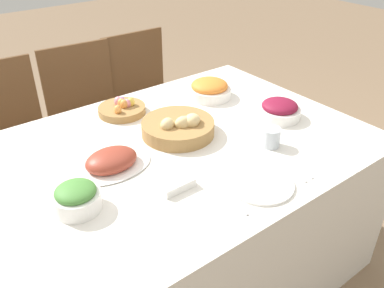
{
  "coord_description": "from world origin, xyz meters",
  "views": [
    {
      "loc": [
        -0.81,
        -1.18,
        1.61
      ],
      "look_at": [
        0.03,
        -0.09,
        0.77
      ],
      "focal_mm": 38.0,
      "sensor_mm": 36.0,
      "label": 1
    }
  ],
  "objects_px": {
    "egg_basket": "(122,109)",
    "chair_far_center": "(90,117)",
    "chair_far_left": "(11,141)",
    "ham_platter": "(112,161)",
    "knife": "(287,170)",
    "butter_dish": "(175,184)",
    "green_salad_bowl": "(77,198)",
    "drinking_cup": "(271,137)",
    "bread_basket": "(179,127)",
    "carrot_bowl": "(209,89)",
    "fork": "(230,200)",
    "spoon": "(293,167)",
    "chair_far_right": "(146,100)",
    "dinner_plate": "(260,184)",
    "beet_salad_bowl": "(279,110)"
  },
  "relations": [
    {
      "from": "egg_basket",
      "to": "chair_far_center",
      "type": "bearing_deg",
      "value": 85.83
    },
    {
      "from": "chair_far_left",
      "to": "ham_platter",
      "type": "xyz_separation_m",
      "value": [
        0.17,
        -0.88,
        0.27
      ]
    },
    {
      "from": "knife",
      "to": "butter_dish",
      "type": "xyz_separation_m",
      "value": [
        -0.39,
        0.17,
        0.01
      ]
    },
    {
      "from": "egg_basket",
      "to": "green_salad_bowl",
      "type": "height_order",
      "value": "green_salad_bowl"
    },
    {
      "from": "ham_platter",
      "to": "drinking_cup",
      "type": "distance_m",
      "value": 0.65
    },
    {
      "from": "chair_far_left",
      "to": "egg_basket",
      "type": "height_order",
      "value": "chair_far_left"
    },
    {
      "from": "bread_basket",
      "to": "carrot_bowl",
      "type": "bearing_deg",
      "value": 32.02
    },
    {
      "from": "bread_basket",
      "to": "knife",
      "type": "bearing_deg",
      "value": -70.88
    },
    {
      "from": "ham_platter",
      "to": "fork",
      "type": "relative_size",
      "value": 1.72
    },
    {
      "from": "chair_far_center",
      "to": "knife",
      "type": "height_order",
      "value": "chair_far_center"
    },
    {
      "from": "spoon",
      "to": "drinking_cup",
      "type": "bearing_deg",
      "value": 70.18
    },
    {
      "from": "chair_far_right",
      "to": "dinner_plate",
      "type": "height_order",
      "value": "chair_far_right"
    },
    {
      "from": "dinner_plate",
      "to": "drinking_cup",
      "type": "bearing_deg",
      "value": 36.08
    },
    {
      "from": "spoon",
      "to": "butter_dish",
      "type": "xyz_separation_m",
      "value": [
        -0.42,
        0.17,
        0.01
      ]
    },
    {
      "from": "green_salad_bowl",
      "to": "dinner_plate",
      "type": "distance_m",
      "value": 0.63
    },
    {
      "from": "knife",
      "to": "butter_dish",
      "type": "bearing_deg",
      "value": 158.96
    },
    {
      "from": "chair_far_right",
      "to": "bread_basket",
      "type": "height_order",
      "value": "chair_far_right"
    },
    {
      "from": "beet_salad_bowl",
      "to": "dinner_plate",
      "type": "bearing_deg",
      "value": -144.6
    },
    {
      "from": "chair_far_center",
      "to": "fork",
      "type": "height_order",
      "value": "chair_far_center"
    },
    {
      "from": "chair_far_left",
      "to": "chair_far_right",
      "type": "relative_size",
      "value": 1.0
    },
    {
      "from": "dinner_plate",
      "to": "chair_far_center",
      "type": "bearing_deg",
      "value": 93.3
    },
    {
      "from": "beet_salad_bowl",
      "to": "butter_dish",
      "type": "xyz_separation_m",
      "value": [
        -0.69,
        -0.14,
        -0.03
      ]
    },
    {
      "from": "carrot_bowl",
      "to": "ham_platter",
      "type": "bearing_deg",
      "value": -159.17
    },
    {
      "from": "chair_far_center",
      "to": "knife",
      "type": "distance_m",
      "value": 1.35
    },
    {
      "from": "ham_platter",
      "to": "egg_basket",
      "type": "bearing_deg",
      "value": 55.93
    },
    {
      "from": "chair_far_center",
      "to": "green_salad_bowl",
      "type": "xyz_separation_m",
      "value": [
        -0.49,
        -1.03,
        0.29
      ]
    },
    {
      "from": "chair_far_right",
      "to": "spoon",
      "type": "height_order",
      "value": "chair_far_right"
    },
    {
      "from": "ham_platter",
      "to": "butter_dish",
      "type": "relative_size",
      "value": 2.47
    },
    {
      "from": "bread_basket",
      "to": "butter_dish",
      "type": "relative_size",
      "value": 2.48
    },
    {
      "from": "green_salad_bowl",
      "to": "bread_basket",
      "type": "bearing_deg",
      "value": 19.46
    },
    {
      "from": "chair_far_right",
      "to": "drinking_cup",
      "type": "relative_size",
      "value": 11.27
    },
    {
      "from": "green_salad_bowl",
      "to": "spoon",
      "type": "height_order",
      "value": "green_salad_bowl"
    },
    {
      "from": "chair_far_center",
      "to": "bread_basket",
      "type": "distance_m",
      "value": 0.88
    },
    {
      "from": "green_salad_bowl",
      "to": "butter_dish",
      "type": "xyz_separation_m",
      "value": [
        0.32,
        -0.1,
        -0.03
      ]
    },
    {
      "from": "bread_basket",
      "to": "beet_salad_bowl",
      "type": "relative_size",
      "value": 1.61
    },
    {
      "from": "fork",
      "to": "knife",
      "type": "height_order",
      "value": "same"
    },
    {
      "from": "chair_far_left",
      "to": "dinner_plate",
      "type": "bearing_deg",
      "value": -64.82
    },
    {
      "from": "chair_far_left",
      "to": "fork",
      "type": "bearing_deg",
      "value": -70.49
    },
    {
      "from": "ham_platter",
      "to": "fork",
      "type": "xyz_separation_m",
      "value": [
        0.22,
        -0.42,
        -0.02
      ]
    },
    {
      "from": "knife",
      "to": "butter_dish",
      "type": "distance_m",
      "value": 0.43
    },
    {
      "from": "drinking_cup",
      "to": "beet_salad_bowl",
      "type": "bearing_deg",
      "value": 34.68
    },
    {
      "from": "chair_far_left",
      "to": "ham_platter",
      "type": "height_order",
      "value": "chair_far_left"
    },
    {
      "from": "beet_salad_bowl",
      "to": "drinking_cup",
      "type": "height_order",
      "value": "beet_salad_bowl"
    },
    {
      "from": "chair_far_center",
      "to": "chair_far_right",
      "type": "relative_size",
      "value": 1.0
    },
    {
      "from": "chair_far_left",
      "to": "chair_far_right",
      "type": "height_order",
      "value": "same"
    },
    {
      "from": "egg_basket",
      "to": "dinner_plate",
      "type": "relative_size",
      "value": 0.92
    },
    {
      "from": "dinner_plate",
      "to": "chair_far_right",
      "type": "bearing_deg",
      "value": 76.26
    },
    {
      "from": "egg_basket",
      "to": "carrot_bowl",
      "type": "relative_size",
      "value": 1.01
    },
    {
      "from": "dinner_plate",
      "to": "spoon",
      "type": "relative_size",
      "value": 1.33
    },
    {
      "from": "chair_far_left",
      "to": "carrot_bowl",
      "type": "bearing_deg",
      "value": -32.59
    }
  ]
}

